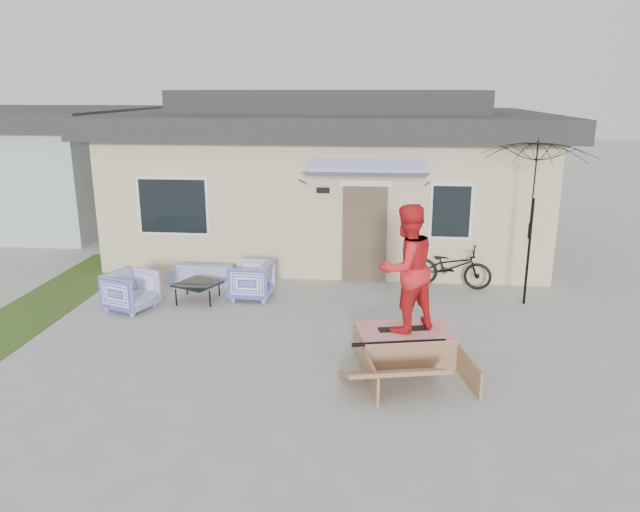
# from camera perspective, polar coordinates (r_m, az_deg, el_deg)

# --- Properties ---
(ground) EXTENTS (90.00, 90.00, 0.00)m
(ground) POSITION_cam_1_polar(r_m,az_deg,el_deg) (9.16, -3.03, -10.86)
(ground) COLOR #989794
(ground) RESTS_ON ground
(grass_strip) EXTENTS (1.40, 8.00, 0.01)m
(grass_strip) POSITION_cam_1_polar(r_m,az_deg,el_deg) (12.67, -25.58, -4.75)
(grass_strip) COLOR #2D4718
(grass_strip) RESTS_ON ground
(house) EXTENTS (10.80, 8.49, 4.10)m
(house) POSITION_cam_1_polar(r_m,az_deg,el_deg) (16.29, 1.11, 8.06)
(house) COLOR #CABB8C
(house) RESTS_ON ground
(neighbor_house) EXTENTS (8.60, 7.60, 3.50)m
(neighbor_house) POSITION_cam_1_polar(r_m,az_deg,el_deg) (21.72, -27.51, 7.81)
(neighbor_house) COLOR #9FB0BA
(neighbor_house) RESTS_ON ground
(loveseat) EXTENTS (1.64, 0.57, 0.63)m
(loveseat) POSITION_cam_1_polar(r_m,az_deg,el_deg) (13.24, -10.60, -1.19)
(loveseat) COLOR #393DB3
(loveseat) RESTS_ON ground
(armchair_left) EXTENTS (0.98, 1.01, 0.82)m
(armchair_left) POSITION_cam_1_polar(r_m,az_deg,el_deg) (11.97, -17.54, -3.00)
(armchair_left) COLOR #393DB3
(armchair_left) RESTS_ON ground
(armchair_right) EXTENTS (0.78, 0.83, 0.82)m
(armchair_right) POSITION_cam_1_polar(r_m,az_deg,el_deg) (12.12, -6.55, -2.12)
(armchair_right) COLOR #393DB3
(armchair_right) RESTS_ON ground
(coffee_table) EXTENTS (1.00, 1.00, 0.37)m
(coffee_table) POSITION_cam_1_polar(r_m,az_deg,el_deg) (12.19, -11.52, -3.35)
(coffee_table) COLOR black
(coffee_table) RESTS_ON ground
(bicycle) EXTENTS (1.79, 0.96, 1.09)m
(bicycle) POSITION_cam_1_polar(r_m,az_deg,el_deg) (12.98, 12.36, -0.57)
(bicycle) COLOR black
(bicycle) RESTS_ON ground
(patio_umbrella) EXTENTS (2.25, 2.10, 2.20)m
(patio_umbrella) POSITION_cam_1_polar(r_m,az_deg,el_deg) (12.05, 19.50, 3.55)
(patio_umbrella) COLOR black
(patio_umbrella) RESTS_ON ground
(skate_ramp) EXTENTS (1.78, 2.14, 0.47)m
(skate_ramp) POSITION_cam_1_polar(r_m,az_deg,el_deg) (9.52, 7.99, -8.37)
(skate_ramp) COLOR #8F6846
(skate_ramp) RESTS_ON ground
(skateboard) EXTENTS (0.82, 0.37, 0.05)m
(skateboard) POSITION_cam_1_polar(r_m,az_deg,el_deg) (9.46, 7.97, -6.81)
(skateboard) COLOR black
(skateboard) RESTS_ON skate_ramp
(skater) EXTENTS (1.21, 1.16, 1.96)m
(skater) POSITION_cam_1_polar(r_m,az_deg,el_deg) (9.13, 8.21, -0.96)
(skater) COLOR red
(skater) RESTS_ON skateboard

